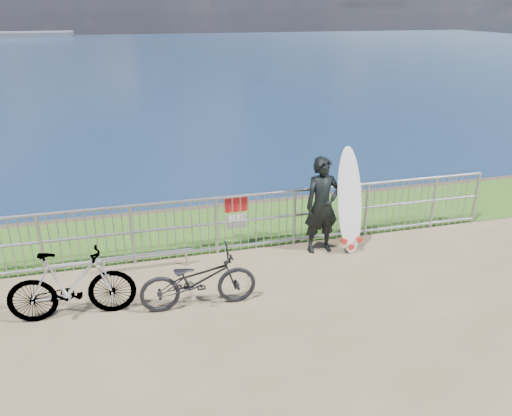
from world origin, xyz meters
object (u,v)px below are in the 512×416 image
object	(u,v)px
surfer	(322,205)
bicycle_far	(72,285)
bicycle_near	(198,280)
surfboard	(350,205)

from	to	relation	value
surfer	bicycle_far	world-z (taller)	surfer
bicycle_near	surfboard	bearing A→B (deg)	-67.35
bicycle_near	bicycle_far	size ratio (longest dim) A/B	0.98
surfer	surfboard	distance (m)	0.51
surfboard	bicycle_near	xyz separation A→B (m)	(-2.98, -1.18, -0.45)
surfboard	bicycle_far	distance (m)	4.91
bicycle_far	surfboard	bearing A→B (deg)	-77.10
surfer	surfboard	size ratio (longest dim) A/B	0.92
surfboard	bicycle_near	world-z (taller)	surfboard
surfer	surfboard	world-z (taller)	surfboard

